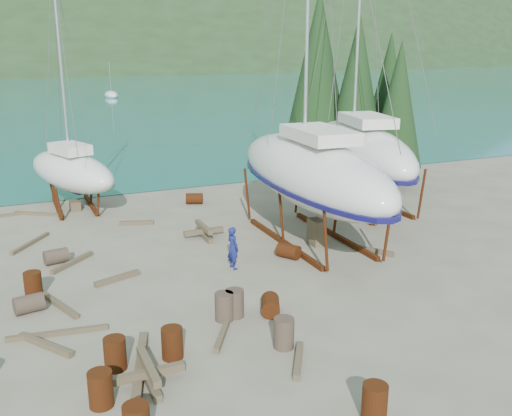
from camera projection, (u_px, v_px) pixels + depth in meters
name	position (u px, v px, depth m)	size (l,w,h in m)	color
ground	(236.00, 293.00, 19.44)	(600.00, 600.00, 0.00)	#635E4E
bay_water	(11.00, 62.00, 296.69)	(700.00, 700.00, 0.00)	#166670
far_hill	(11.00, 62.00, 301.09)	(800.00, 360.00, 110.00)	#1F3018
far_house_right	(112.00, 62.00, 197.51)	(6.60, 5.60, 5.60)	beige
cypress_near_right	(357.00, 87.00, 33.27)	(3.60, 3.60, 10.00)	black
cypress_mid_right	(398.00, 105.00, 32.33)	(3.06, 3.06, 8.50)	black
cypress_back_left	(318.00, 71.00, 34.21)	(4.14, 4.14, 11.50)	black
cypress_far_right	(388.00, 95.00, 35.48)	(3.24, 3.24, 9.00)	black
moored_boat_mid	(111.00, 95.00, 93.63)	(2.00, 5.00, 6.05)	silver
large_sailboat_near	(311.00, 171.00, 23.83)	(4.18, 12.31, 19.12)	silver
large_sailboat_far	(359.00, 150.00, 29.16)	(5.83, 12.09, 18.39)	silver
small_sailboat_shore	(71.00, 170.00, 29.09)	(4.81, 7.96, 12.14)	silver
worker	(233.00, 248.00, 21.37)	(0.60, 0.39, 1.64)	navy
drum_4	(194.00, 199.00, 30.36)	(0.58, 0.58, 0.88)	#55290E
drum_5	(284.00, 333.00, 15.81)	(0.58, 0.58, 0.88)	#2D2823
drum_6	(289.00, 251.00, 22.57)	(0.58, 0.58, 0.88)	#55290E
drum_7	(375.00, 402.00, 12.73)	(0.58, 0.58, 0.88)	#55290E
drum_8	(33.00, 285.00, 19.02)	(0.58, 0.58, 0.88)	#55290E
drum_9	(56.00, 256.00, 22.00)	(0.58, 0.58, 0.88)	#2D2823
drum_10	(101.00, 389.00, 13.23)	(0.58, 0.58, 0.88)	#55290E
drum_12	(270.00, 305.00, 17.86)	(0.58, 0.58, 0.88)	#55290E
drum_13	(115.00, 354.00, 14.75)	(0.58, 0.58, 0.88)	#55290E
drum_14	(172.00, 343.00, 15.28)	(0.58, 0.58, 0.88)	#55290E
drum_15	(29.00, 304.00, 17.95)	(0.58, 0.58, 0.88)	#2D2823
drum_16	(224.00, 307.00, 17.42)	(0.58, 0.58, 0.88)	#2D2823
drum_17	(235.00, 303.00, 17.64)	(0.58, 0.58, 0.88)	#2D2823
timber_1	(374.00, 251.00, 23.15)	(0.19, 1.62, 0.19)	brown
timber_3	(58.00, 333.00, 16.56)	(0.15, 2.84, 0.15)	brown
timber_4	(72.00, 262.00, 21.94)	(0.17, 2.27, 0.17)	brown
timber_5	(224.00, 331.00, 16.68)	(0.16, 2.38, 0.16)	brown
timber_6	(137.00, 223.00, 26.83)	(0.19, 1.60, 0.19)	brown
timber_7	(298.00, 360.00, 15.10)	(0.17, 1.74, 0.17)	brown
timber_8	(117.00, 278.00, 20.42)	(0.19, 1.76, 0.19)	brown
timber_9	(37.00, 214.00, 28.36)	(0.15, 2.40, 0.15)	brown
timber_11	(57.00, 303.00, 18.47)	(0.15, 2.70, 0.15)	brown
timber_12	(45.00, 345.00, 15.90)	(0.17, 2.11, 0.17)	brown
timber_15	(31.00, 243.00, 24.12)	(0.15, 2.67, 0.15)	brown
timber_16	(140.00, 366.00, 14.80)	(0.23, 3.26, 0.23)	brown
timber_pile_fore	(149.00, 373.00, 14.12)	(1.80, 1.80, 0.60)	brown
timber_pile_aft	(204.00, 231.00, 24.95)	(1.80, 1.80, 0.60)	brown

